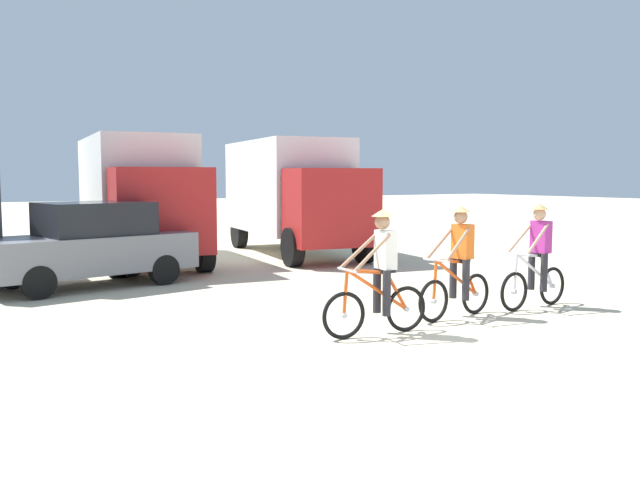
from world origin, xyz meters
The scene contains 7 objects.
ground_plane centered at (0.00, 0.00, 0.00)m, with size 120.00×120.00×0.00m, color beige.
box_truck_white_box centered at (-0.88, 11.53, 1.87)m, with size 3.10×6.97×3.35m.
box_truck_avon_van centered at (3.56, 10.94, 1.87)m, with size 3.38×7.03×3.35m.
sedan_parked centered at (-3.00, 7.93, 0.88)m, with size 4.44×2.44×1.76m.
cyclist_orange_shirt centered at (-0.49, 1.30, 0.85)m, with size 1.73×0.52×1.82m.
cyclist_cowboy_hat centered at (1.31, 1.59, 0.85)m, with size 1.72×0.52×1.82m.
cyclist_near_camera centered at (3.06, 1.49, 0.85)m, with size 1.73×0.52×1.82m.
Camera 1 is at (-6.25, -6.33, 2.28)m, focal length 37.58 mm.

